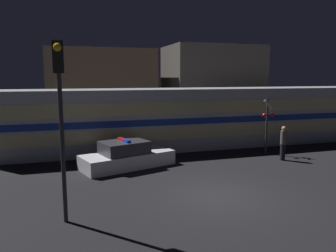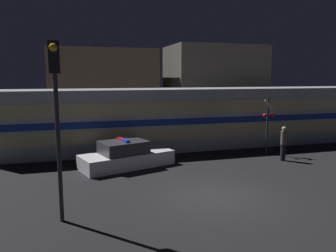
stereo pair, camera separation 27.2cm
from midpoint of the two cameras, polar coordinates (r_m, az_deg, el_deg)
ground_plane at (r=12.42m, az=8.55°, el=-11.96°), size 120.00×120.00×0.00m
train at (r=20.65m, az=5.92°, el=1.51°), size 23.95×3.19×3.63m
police_car at (r=16.05m, az=-6.84°, el=-5.26°), size 4.76×3.03×1.40m
pedestrian at (r=18.07m, az=19.86°, el=-2.83°), size 0.30×0.30×1.80m
crossing_signal_near at (r=19.05m, az=17.37°, el=0.78°), size 0.72×0.29×3.19m
traffic_light_corner at (r=9.89m, az=-18.18°, el=4.69°), size 0.30×0.46×5.33m
building_left at (r=27.35m, az=-10.99°, el=6.11°), size 8.20×5.50×6.47m
building_center at (r=28.03m, az=8.21°, el=6.60°), size 7.46×5.35×6.84m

